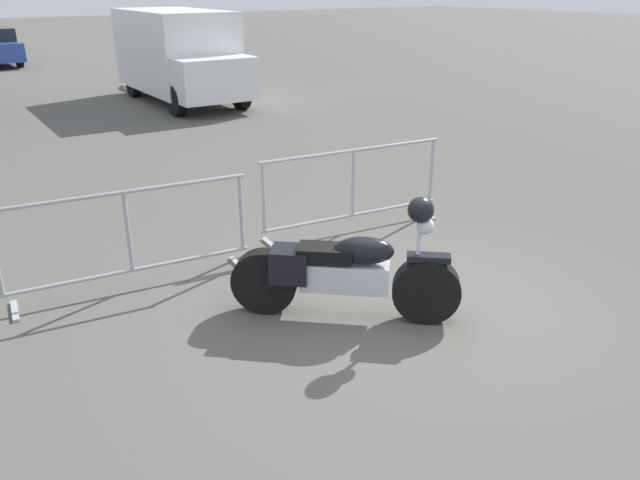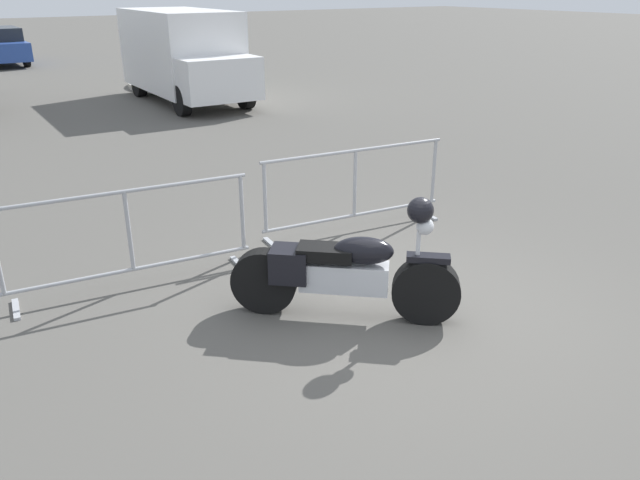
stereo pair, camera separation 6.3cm
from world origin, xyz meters
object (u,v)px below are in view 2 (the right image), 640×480
delivery_van (184,53)px  motorcycle (344,271)px  crowd_barrier_far (355,189)px  crowd_barrier_near (130,237)px

delivery_van → motorcycle: bearing=-14.5°
crowd_barrier_far → crowd_barrier_near: bearing=180.0°
crowd_barrier_near → crowd_barrier_far: (2.89, 0.00, 0.00)m
motorcycle → crowd_barrier_far: (1.45, 1.73, 0.09)m
crowd_barrier_far → motorcycle: bearing=-129.8°
motorcycle → delivery_van: size_ratio=0.34×
crowd_barrier_far → delivery_van: size_ratio=0.50×
crowd_barrier_near → crowd_barrier_far: size_ratio=1.00×
crowd_barrier_near → crowd_barrier_far: bearing=0.0°
motorcycle → crowd_barrier_far: bearing=92.5°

